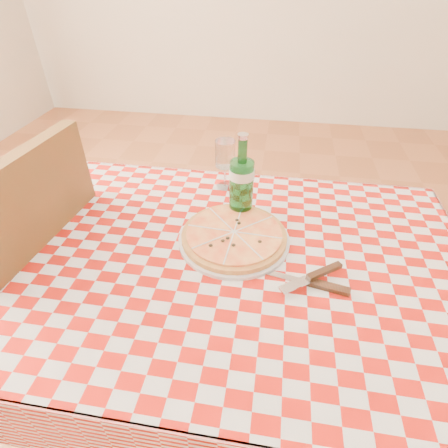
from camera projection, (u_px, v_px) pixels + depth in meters
The scene contains 7 objects.
dining_table at pixel (228, 281), 1.00m from camera, with size 1.20×0.80×0.75m.
tablecloth at pixel (228, 257), 0.95m from camera, with size 1.30×0.90×0.01m, color #A11109.
chair_far at pixel (34, 272), 1.14m from camera, with size 0.50×0.50×1.02m.
pizza_plate at pixel (234, 235), 0.98m from camera, with size 0.31×0.31×0.04m, color #D48F46, non-canonical shape.
water_bottle at pixel (242, 177), 1.01m from camera, with size 0.07×0.07×0.27m, color #175E22, non-canonical shape.
wine_glass at pixel (225, 165), 1.17m from camera, with size 0.07×0.07×0.17m, color silver, non-canonical shape.
cutlery at pixel (308, 280), 0.85m from camera, with size 0.26×0.21×0.03m, color silver, non-canonical shape.
Camera 1 is at (0.10, -0.69, 1.40)m, focal length 28.00 mm.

